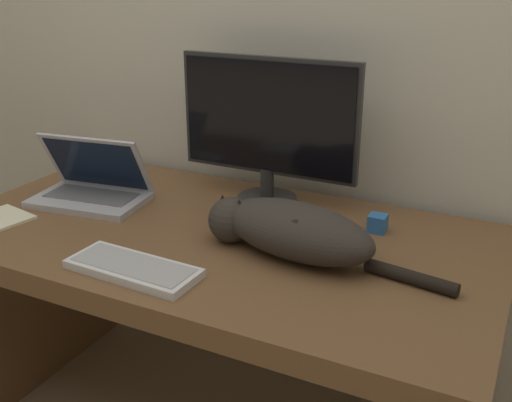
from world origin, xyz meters
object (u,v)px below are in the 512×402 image
Objects in this scene: monitor at (268,128)px; cat at (290,229)px; laptop at (92,188)px; external_keyboard at (133,268)px.

cat is (0.20, -0.29, -0.16)m from monitor.
monitor is 0.56m from laptop.
external_keyboard is (-0.09, -0.54, -0.22)m from monitor.
monitor is at bearing 17.18° from laptop.
monitor is 0.86× the size of cat.
cat is (0.68, -0.07, 0.03)m from laptop.
laptop is 0.56× the size of cat.
cat reaches higher than external_keyboard.
monitor is 0.39m from cat.
cat is at bearing -55.75° from monitor.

